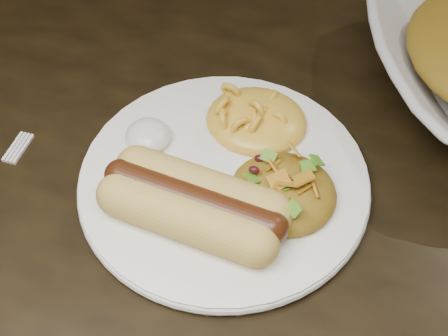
% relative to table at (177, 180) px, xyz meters
% --- Properties ---
extents(table, '(1.60, 0.90, 0.75)m').
position_rel_table_xyz_m(table, '(0.00, 0.00, 0.00)').
color(table, black).
rests_on(table, floor).
extents(plate, '(0.32, 0.32, 0.01)m').
position_rel_table_xyz_m(plate, '(0.07, -0.06, 0.10)').
color(plate, white).
rests_on(plate, table).
extents(hotdog, '(0.13, 0.08, 0.03)m').
position_rel_table_xyz_m(hotdog, '(0.06, -0.11, 0.12)').
color(hotdog, '#D2B156').
rests_on(hotdog, plate).
extents(mac_and_cheese, '(0.12, 0.11, 0.03)m').
position_rel_table_xyz_m(mac_and_cheese, '(0.08, 0.01, 0.12)').
color(mac_and_cheese, gold).
rests_on(mac_and_cheese, plate).
extents(sour_cream, '(0.05, 0.05, 0.02)m').
position_rel_table_xyz_m(sour_cream, '(-0.00, -0.04, 0.12)').
color(sour_cream, white).
rests_on(sour_cream, plate).
extents(taco_salad, '(0.09, 0.08, 0.04)m').
position_rel_table_xyz_m(taco_salad, '(0.12, -0.07, 0.12)').
color(taco_salad, '#B14F0C').
rests_on(taco_salad, plate).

